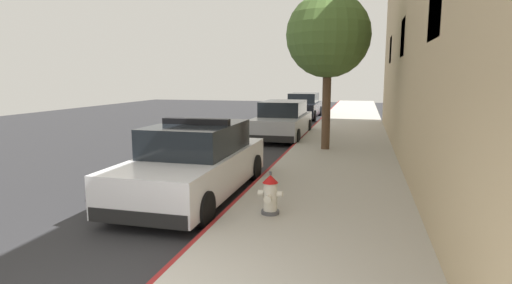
{
  "coord_description": "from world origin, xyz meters",
  "views": [
    {
      "loc": [
        2.29,
        -3.26,
        2.55
      ],
      "look_at": [
        -0.18,
        6.27,
        1.0
      ],
      "focal_mm": 28.95,
      "sensor_mm": 36.0,
      "label": 1
    }
  ],
  "objects_px": {
    "police_cruiser": "(196,162)",
    "parked_car_dark_far": "(304,106)",
    "parked_car_silver_ahead": "(283,121)",
    "fire_hydrant": "(270,194)",
    "street_tree": "(328,36)"
  },
  "relations": [
    {
      "from": "police_cruiser",
      "to": "parked_car_silver_ahead",
      "type": "relative_size",
      "value": 1.0
    },
    {
      "from": "fire_hydrant",
      "to": "street_tree",
      "type": "bearing_deg",
      "value": 87.21
    },
    {
      "from": "police_cruiser",
      "to": "street_tree",
      "type": "xyz_separation_m",
      "value": [
        2.25,
        5.74,
        3.12
      ]
    },
    {
      "from": "fire_hydrant",
      "to": "parked_car_silver_ahead",
      "type": "bearing_deg",
      "value": 99.63
    },
    {
      "from": "parked_car_dark_far",
      "to": "street_tree",
      "type": "xyz_separation_m",
      "value": [
        2.44,
        -12.03,
        3.12
      ]
    },
    {
      "from": "parked_car_silver_ahead",
      "to": "fire_hydrant",
      "type": "xyz_separation_m",
      "value": [
        1.72,
        -10.16,
        -0.22
      ]
    },
    {
      "from": "police_cruiser",
      "to": "parked_car_dark_far",
      "type": "bearing_deg",
      "value": 90.6
    },
    {
      "from": "police_cruiser",
      "to": "parked_car_dark_far",
      "type": "height_order",
      "value": "police_cruiser"
    },
    {
      "from": "parked_car_silver_ahead",
      "to": "fire_hydrant",
      "type": "bearing_deg",
      "value": -80.37
    },
    {
      "from": "parked_car_dark_far",
      "to": "fire_hydrant",
      "type": "relative_size",
      "value": 6.37
    },
    {
      "from": "parked_car_silver_ahead",
      "to": "street_tree",
      "type": "height_order",
      "value": "street_tree"
    },
    {
      "from": "police_cruiser",
      "to": "street_tree",
      "type": "distance_m",
      "value": 6.91
    },
    {
      "from": "police_cruiser",
      "to": "fire_hydrant",
      "type": "distance_m",
      "value": 2.29
    },
    {
      "from": "police_cruiser",
      "to": "parked_car_silver_ahead",
      "type": "xyz_separation_m",
      "value": [
        0.19,
        8.92,
        -0.0
      ]
    },
    {
      "from": "police_cruiser",
      "to": "street_tree",
      "type": "relative_size",
      "value": 0.95
    }
  ]
}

